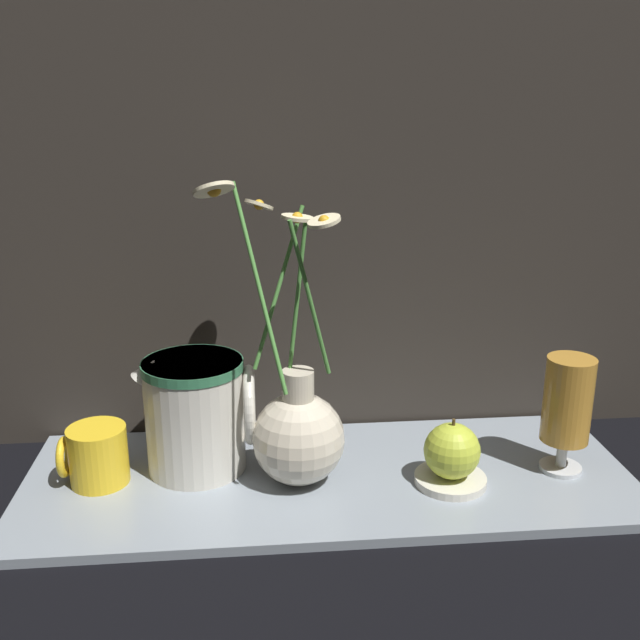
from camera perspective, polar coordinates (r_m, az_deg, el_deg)
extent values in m
plane|color=black|center=(0.94, 0.74, -12.87)|extent=(6.00, 6.00, 0.00)
cube|color=gray|center=(0.94, 0.74, -12.55)|extent=(0.77, 0.29, 0.01)
cube|color=#2D2823|center=(0.97, -0.20, 21.85)|extent=(1.27, 0.02, 1.10)
sphere|color=beige|center=(0.90, -1.72, -9.46)|extent=(0.12, 0.12, 0.12)
cylinder|color=beige|center=(0.87, -1.76, -5.53)|extent=(0.04, 0.04, 0.05)
cylinder|color=#4C8E3D|center=(0.86, -3.34, 2.59)|extent=(0.07, 0.05, 0.19)
cylinder|color=beige|center=(0.87, -4.91, 9.18)|extent=(0.05, 0.05, 0.02)
sphere|color=gold|center=(0.87, -4.91, 9.18)|extent=(0.01, 0.01, 0.01)
cylinder|color=#4C8E3D|center=(0.80, -4.89, 2.62)|extent=(0.06, 0.09, 0.23)
cylinder|color=beige|center=(0.75, -8.50, 10.28)|extent=(0.06, 0.06, 0.02)
sphere|color=gold|center=(0.75, -8.50, 10.28)|extent=(0.02, 0.02, 0.02)
cylinder|color=#4C8E3D|center=(0.84, -1.80, 1.95)|extent=(0.03, 0.01, 0.18)
cylinder|color=beige|center=(0.83, -1.82, 8.19)|extent=(0.04, 0.04, 0.01)
sphere|color=gold|center=(0.83, -1.82, 8.19)|extent=(0.01, 0.01, 0.01)
cylinder|color=#4C8E3D|center=(0.81, -0.79, 1.58)|extent=(0.05, 0.03, 0.19)
cylinder|color=beige|center=(0.77, 0.33, 7.93)|extent=(0.05, 0.05, 0.01)
sphere|color=gold|center=(0.77, 0.33, 7.93)|extent=(0.01, 0.01, 0.01)
cylinder|color=yellow|center=(0.94, -17.31, -10.29)|extent=(0.07, 0.07, 0.07)
torus|color=yellow|center=(0.95, -19.78, -10.25)|extent=(0.01, 0.05, 0.05)
cylinder|color=beige|center=(0.93, -9.96, -7.51)|extent=(0.13, 0.13, 0.15)
cylinder|color=#33724C|center=(0.91, -10.18, -3.60)|extent=(0.13, 0.13, 0.01)
torus|color=beige|center=(0.92, -5.65, -6.75)|extent=(0.01, 0.10, 0.10)
cone|color=beige|center=(0.91, -13.51, -3.91)|extent=(0.05, 0.04, 0.04)
cylinder|color=silver|center=(0.99, 18.66, -11.12)|extent=(0.05, 0.05, 0.01)
cylinder|color=silver|center=(0.98, 18.79, -10.01)|extent=(0.01, 0.01, 0.04)
cylinder|color=#B77F2D|center=(0.95, 19.22, -6.04)|extent=(0.06, 0.06, 0.11)
cylinder|color=silver|center=(0.93, 10.37, -12.44)|extent=(0.09, 0.09, 0.01)
sphere|color=#B7C638|center=(0.91, 10.51, -10.25)|extent=(0.07, 0.07, 0.07)
cylinder|color=#4C3819|center=(0.89, 10.65, -8.03)|extent=(0.00, 0.00, 0.01)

